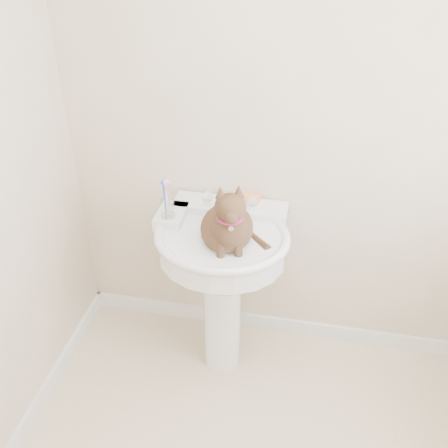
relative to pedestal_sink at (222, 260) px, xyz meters
The scene contains 7 objects.
wall_back 0.70m from the pedestal_sink, 46.27° to the left, with size 2.20×0.00×2.50m, color beige, non-canonical shape.
baseboard_back 0.75m from the pedestal_sink, 45.28° to the left, with size 2.20×0.02×0.09m, color white.
pedestal_sink is the anchor object (origin of this frame).
faucet 0.28m from the pedestal_sink, 89.03° to the left, with size 0.28×0.12×0.14m.
soap_bar 0.33m from the pedestal_sink, 69.70° to the left, with size 0.09×0.06×0.03m, color orange.
toothbrush_cup 0.35m from the pedestal_sink, behind, with size 0.07×0.07×0.18m.
cat 0.26m from the pedestal_sink, 60.39° to the right, with size 0.25×0.32×0.46m.
Camera 1 is at (0.11, -1.07, 2.19)m, focal length 42.00 mm.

